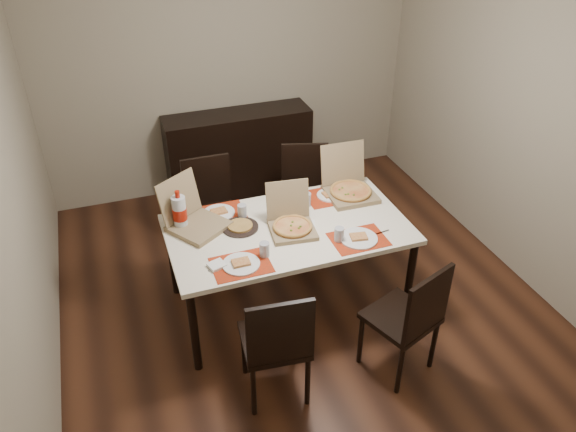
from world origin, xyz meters
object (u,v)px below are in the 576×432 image
(chair_far_right, at_px, (305,191))
(dining_table, at_px, (288,234))
(chair_far_left, at_px, (211,205))
(sideboard, at_px, (239,153))
(chair_near_left, at_px, (277,342))
(dip_bowl, at_px, (294,214))
(pizza_box_center, at_px, (291,223))
(soda_bottle, at_px, (180,213))
(chair_near_right, at_px, (410,317))

(chair_far_right, bearing_deg, dining_table, -118.94)
(chair_far_left, bearing_deg, dining_table, -64.98)
(sideboard, distance_m, dining_table, 1.90)
(chair_near_left, bearing_deg, dip_bowl, 64.25)
(dining_table, bearing_deg, pizza_box_center, -64.35)
(dining_table, height_order, chair_near_left, chair_near_left)
(dining_table, height_order, dip_bowl, dip_bowl)
(sideboard, distance_m, soda_bottle, 1.90)
(chair_near_right, distance_m, soda_bottle, 1.80)
(chair_far_left, distance_m, dip_bowl, 0.93)
(sideboard, bearing_deg, dip_bowl, -90.58)
(sideboard, xyz_separation_m, chair_far_right, (0.34, -1.05, 0.06))
(chair_far_right, height_order, dip_bowl, chair_far_right)
(sideboard, xyz_separation_m, dip_bowl, (-0.02, -1.74, 0.31))
(sideboard, xyz_separation_m, chair_near_left, (-0.50, -2.75, 0.06))
(dining_table, relative_size, dip_bowl, 14.99)
(chair_near_left, height_order, chair_far_right, same)
(chair_far_left, height_order, dip_bowl, chair_far_left)
(sideboard, height_order, soda_bottle, soda_bottle)
(dining_table, xyz_separation_m, soda_bottle, (-0.76, 0.26, 0.20))
(dining_table, xyz_separation_m, chair_near_left, (-0.38, -0.86, -0.17))
(dip_bowl, height_order, soda_bottle, soda_bottle)
(chair_far_left, xyz_separation_m, soda_bottle, (-0.35, -0.62, 0.37))
(sideboard, height_order, dip_bowl, sideboard)
(chair_near_left, bearing_deg, chair_far_left, 90.89)
(chair_near_right, xyz_separation_m, pizza_box_center, (-0.52, 0.91, 0.29))
(chair_far_left, bearing_deg, pizza_box_center, -64.96)
(chair_near_left, height_order, dip_bowl, chair_near_left)
(sideboard, bearing_deg, chair_near_left, -100.34)
(pizza_box_center, relative_size, soda_bottle, 1.24)
(dining_table, bearing_deg, chair_near_left, -113.86)
(pizza_box_center, bearing_deg, chair_near_left, -115.58)
(chair_near_left, relative_size, pizza_box_center, 2.34)
(chair_near_right, height_order, dip_bowl, chair_near_right)
(sideboard, bearing_deg, chair_far_left, -117.68)
(sideboard, bearing_deg, pizza_box_center, -93.10)
(chair_near_right, relative_size, pizza_box_center, 2.34)
(chair_near_right, relative_size, soda_bottle, 2.90)
(pizza_box_center, bearing_deg, dining_table, 115.65)
(dining_table, distance_m, chair_far_left, 0.98)
(dining_table, height_order, chair_far_left, chair_far_left)
(soda_bottle, bearing_deg, chair_near_right, -42.99)
(chair_near_right, bearing_deg, chair_far_left, 117.32)
(dip_bowl, bearing_deg, chair_far_left, 124.74)
(chair_far_left, height_order, pizza_box_center, pizza_box_center)
(chair_far_left, bearing_deg, chair_far_right, -2.89)
(chair_near_right, height_order, pizza_box_center, pizza_box_center)
(chair_far_right, relative_size, pizza_box_center, 2.34)
(pizza_box_center, height_order, dip_bowl, pizza_box_center)
(chair_near_right, bearing_deg, pizza_box_center, 119.51)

